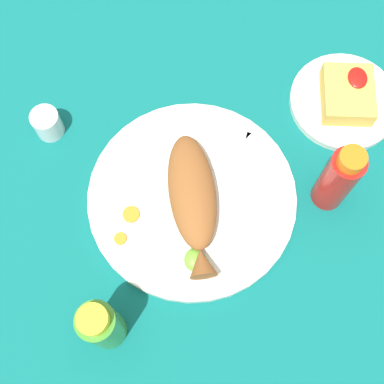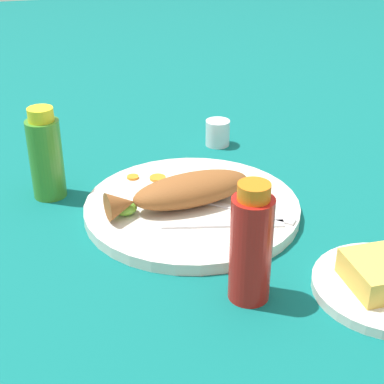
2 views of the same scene
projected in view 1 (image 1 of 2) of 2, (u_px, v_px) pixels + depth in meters
The scene contains 13 objects.
ground_plane at pixel (192, 200), 0.90m from camera, with size 4.00×4.00×0.00m, color #0C605B.
main_plate at pixel (192, 198), 0.89m from camera, with size 0.35×0.35×0.02m, color silver.
fried_fish at pixel (193, 198), 0.85m from camera, with size 0.24×0.11×0.05m.
fork_near at pixel (222, 156), 0.90m from camera, with size 0.15×0.13×0.00m.
fork_far at pixel (242, 175), 0.89m from camera, with size 0.18×0.05×0.00m.
carrot_slice_near at pixel (131, 214), 0.87m from camera, with size 0.03×0.03×0.00m, color orange.
carrot_slice_mid at pixel (120, 239), 0.85m from camera, with size 0.02×0.02×0.00m, color orange.
lime_wedge_main at pixel (194, 260), 0.83m from camera, with size 0.04×0.03×0.02m, color #6BB233.
hot_sauce_bottle_red at pixel (338, 179), 0.83m from camera, with size 0.05×0.05×0.16m.
hot_sauce_bottle_green at pixel (102, 325), 0.75m from camera, with size 0.06×0.06×0.16m.
salt_cup at pixel (48, 124), 0.92m from camera, with size 0.05×0.05×0.05m.
side_plate_fries at pixel (344, 102), 0.95m from camera, with size 0.19×0.19×0.01m, color silver.
fries_pile at pixel (348, 94), 0.93m from camera, with size 0.11×0.09×0.04m.
Camera 1 is at (-0.29, -0.01, 0.85)m, focal length 50.00 mm.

